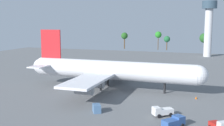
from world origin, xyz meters
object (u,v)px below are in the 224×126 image
safety_cone_nose (196,98)px  cargo_container_aft (97,108)px  cargo_airplane (112,70)px  maintenance_van (162,111)px  cargo_loader (219,126)px  fuel_truck (174,122)px  control_tower (209,23)px

safety_cone_nose → cargo_container_aft: bearing=-138.0°
cargo_airplane → maintenance_van: 30.55m
cargo_loader → cargo_container_aft: 28.99m
fuel_truck → cargo_container_aft: bearing=169.4°
cargo_airplane → maintenance_van: size_ratio=11.72×
cargo_airplane → fuel_truck: size_ratio=11.45×
cargo_loader → cargo_container_aft: bearing=173.3°
cargo_loader → cargo_container_aft: (-28.80, 3.36, -0.21)m
cargo_container_aft → safety_cone_nose: cargo_container_aft is taller
cargo_airplane → cargo_container_aft: 25.42m
maintenance_van → cargo_container_aft: (-16.06, -2.45, -0.20)m
cargo_airplane → cargo_container_aft: cargo_airplane is taller
cargo_loader → control_tower: size_ratio=0.13×
maintenance_van → cargo_loader: size_ratio=1.15×
safety_cone_nose → fuel_truck: bearing=-98.3°
fuel_truck → safety_cone_nose: 24.82m
safety_cone_nose → control_tower: control_tower is taller
cargo_airplane → control_tower: (30.02, 104.63, 15.59)m
cargo_loader → safety_cone_nose: cargo_loader is taller
cargo_loader → fuel_truck: (-9.20, -0.31, -0.04)m
cargo_loader → fuel_truck: cargo_loader is taller
cargo_airplane → fuel_truck: cargo_airplane is taller
maintenance_van → safety_cone_nose: maintenance_van is taller
cargo_container_aft → cargo_airplane: bearing=100.5°
maintenance_van → cargo_loader: (12.74, -5.81, 0.01)m
safety_cone_nose → cargo_loader: bearing=-77.0°
cargo_container_aft → maintenance_van: bearing=8.7°
maintenance_van → control_tower: control_tower is taller
cargo_airplane → safety_cone_nose: cargo_airplane is taller
maintenance_van → fuel_truck: maintenance_van is taller
cargo_airplane → cargo_loader: 43.69m
fuel_truck → control_tower: size_ratio=0.15×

